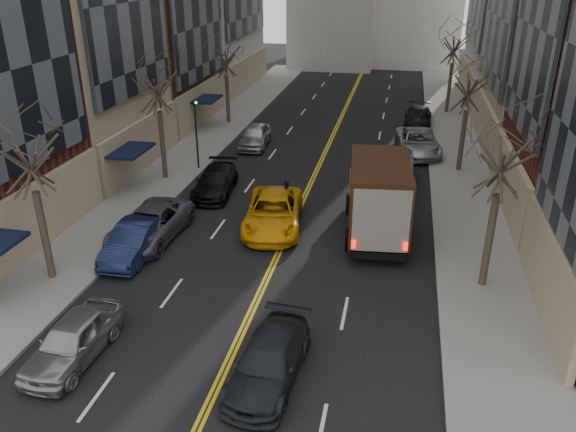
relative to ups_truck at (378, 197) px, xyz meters
name	(u,v)px	position (x,y,z in m)	size (l,w,h in m)	color
sidewalk_left	(202,144)	(-13.20, 11.89, -1.87)	(4.00, 66.00, 0.15)	slate
sidewalk_right	(459,160)	(4.80, 11.89, -1.87)	(4.00, 66.00, 0.15)	slate
tree_lf_near	(24,136)	(-13.00, -7.11, 4.30)	(3.20, 3.20, 8.41)	#382D23
tree_lf_mid	(155,69)	(-13.00, 4.89, 4.65)	(3.20, 3.20, 8.91)	#382D23
tree_lf_far	(225,47)	(-13.00, 17.89, 4.08)	(3.20, 3.20, 8.12)	#382D23
tree_rt_near	(507,135)	(4.60, -4.11, 4.51)	(3.20, 3.20, 8.71)	#382D23
tree_rt_mid	(471,73)	(4.60, 9.89, 4.22)	(3.20, 3.20, 8.32)	#382D23
tree_rt_far	(456,32)	(4.60, 24.89, 4.80)	(3.20, 3.20, 9.11)	#382D23
traffic_signal	(196,127)	(-11.59, 6.89, 0.87)	(0.29, 0.26, 4.70)	black
ups_truck	(378,197)	(0.00, 0.00, 0.00)	(3.41, 7.27, 3.86)	black
observer_sedan	(269,362)	(-2.66, -11.26, -1.26)	(2.28, 4.86, 1.37)	black
taxi	(273,212)	(-5.05, -0.35, -1.13)	(2.71, 5.87, 1.63)	orange
pedestrian	(287,195)	(-4.84, 2.07, -1.13)	(0.59, 0.39, 1.63)	black
parked_lf_a	(73,340)	(-9.30, -11.57, -1.20)	(1.75, 4.34, 1.48)	#95979C
parked_lf_b	(134,241)	(-10.50, -4.48, -1.19)	(1.60, 4.60, 1.52)	#121B3A
parked_lf_c	(150,225)	(-10.50, -2.81, -1.17)	(2.58, 5.60, 1.56)	#4C4E54
parked_lf_d	(215,181)	(-9.30, 3.39, -1.23)	(2.01, 4.95, 1.44)	black
parked_lf_e	(255,136)	(-9.30, 12.36, -1.16)	(1.85, 4.61, 1.57)	#A5A7AD
parked_rt_a	(399,171)	(0.90, 7.09, -1.17)	(1.65, 4.73, 1.56)	#48494F
parked_rt_b	(418,142)	(2.06, 13.07, -1.14)	(2.68, 5.82, 1.62)	#9DA1A4
parked_rt_c	(418,117)	(2.10, 20.04, -1.19)	(2.11, 5.19, 1.50)	black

